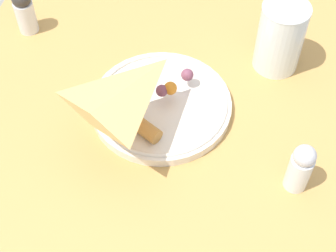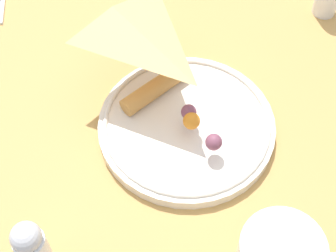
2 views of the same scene
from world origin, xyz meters
name	(u,v)px [view 1 (image 1 of 2)]	position (x,y,z in m)	size (l,w,h in m)	color
dining_table	(123,218)	(0.00, 0.00, 0.62)	(0.99, 0.65, 0.75)	tan
plate_pizza	(162,102)	(0.14, -0.04, 0.77)	(0.23, 0.23, 0.05)	silver
milk_glass	(280,39)	(0.28, -0.21, 0.81)	(0.08, 0.08, 0.13)	white
salt_shaker	(301,167)	(0.04, -0.26, 0.80)	(0.03, 0.03, 0.09)	white
pepper_shaker	(24,11)	(0.27, 0.24, 0.80)	(0.04, 0.04, 0.09)	silver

